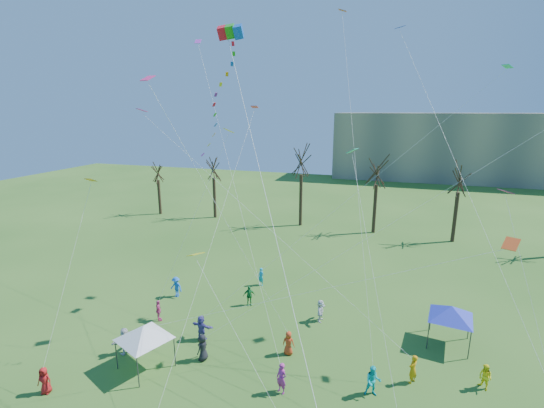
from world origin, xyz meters
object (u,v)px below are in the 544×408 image
(canopy_tent_white, at_px, (144,332))
(distant_building, at_px, (472,147))
(canopy_tent_blue, at_px, (451,312))
(big_box_kite, at_px, (223,103))

(canopy_tent_white, bearing_deg, distant_building, 68.37)
(canopy_tent_blue, bearing_deg, canopy_tent_white, -155.50)
(big_box_kite, bearing_deg, canopy_tent_blue, 14.19)
(distant_building, bearing_deg, canopy_tent_blue, -100.21)
(canopy_tent_white, height_order, canopy_tent_blue, canopy_tent_white)
(canopy_tent_white, bearing_deg, big_box_kite, 51.98)
(distant_building, distance_m, big_box_kite, 78.35)
(canopy_tent_white, xyz_separation_m, canopy_tent_blue, (18.30, 8.34, -0.03))
(big_box_kite, relative_size, canopy_tent_white, 7.02)
(distant_building, distance_m, canopy_tent_white, 83.65)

